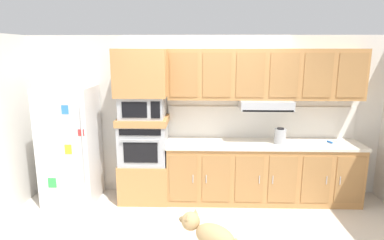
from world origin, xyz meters
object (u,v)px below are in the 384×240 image
built_in_oven (144,143)px  dog (209,235)px  screwdriver (330,142)px  refrigerator (70,145)px  microwave (143,107)px  electric_kettle (280,136)px

built_in_oven → dog: 2.02m
screwdriver → refrigerator: bearing=-178.8°
built_in_oven → microwave: bearing=-0.8°
microwave → dog: 2.22m
refrigerator → built_in_oven: size_ratio=2.51×
built_in_oven → dog: (0.96, -1.71, -0.49)m
built_in_oven → microwave: microwave is taller
dog → microwave: bearing=-24.4°
dog → electric_kettle: bearing=-86.5°
built_in_oven → screwdriver: built_in_oven is taller
electric_kettle → microwave: bearing=178.7°
built_in_oven → electric_kettle: size_ratio=2.92×
screwdriver → dog: screwdriver is taller
built_in_oven → dog: bearing=-60.8°
refrigerator → built_in_oven: bearing=3.5°
electric_kettle → dog: electric_kettle is taller
built_in_oven → screwdriver: bearing=0.3°
built_in_oven → screwdriver: 2.80m
electric_kettle → screwdriver: bearing=4.7°
screwdriver → microwave: bearing=-179.7°
built_in_oven → electric_kettle: (2.04, -0.05, 0.13)m
built_in_oven → microwave: size_ratio=1.09×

